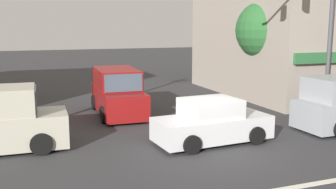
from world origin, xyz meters
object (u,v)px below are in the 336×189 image
Objects in this scene: sedan_crossing_rightbound at (212,123)px; van_crossing_center at (118,93)px; traffic_light_mast at (314,24)px; street_tree at (265,30)px; utility_pole_far_right at (252,22)px.

van_crossing_center is (-2.03, 5.67, 0.29)m from sedan_crossing_rightbound.
sedan_crossing_rightbound is (-5.86, -1.96, -3.46)m from traffic_light_mast.
van_crossing_center is at bearing -178.23° from street_tree.
sedan_crossing_rightbound is (-7.15, -8.93, -3.63)m from utility_pole_far_right.
traffic_light_mast is 7.08m from sedan_crossing_rightbound.
street_tree is 0.88× the size of traffic_light_mast.
street_tree is 0.65× the size of utility_pole_far_right.
utility_pole_far_right is at bearing 79.49° from traffic_light_mast.
sedan_crossing_rightbound is 6.03m from van_crossing_center.
traffic_light_mast is at bearing -25.18° from van_crossing_center.
utility_pole_far_right is at bearing 70.60° from street_tree.
traffic_light_mast is (-1.29, -6.97, -0.16)m from utility_pole_far_right.
van_crossing_center is at bearing -160.45° from utility_pole_far_right.
street_tree is 1.17× the size of van_crossing_center.
utility_pole_far_right is 12.00m from sedan_crossing_rightbound.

